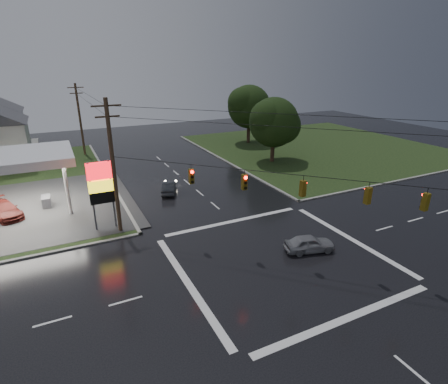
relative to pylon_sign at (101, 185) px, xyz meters
name	(u,v)px	position (x,y,z in m)	size (l,w,h in m)	color
ground	(278,258)	(10.50, -10.50, -4.01)	(120.00, 120.00, 0.00)	black
grass_ne	(319,147)	(36.50, 15.50, -3.97)	(36.00, 36.00, 0.08)	black
pylon_sign	(101,185)	(0.00, 0.00, 0.00)	(2.00, 0.35, 6.00)	#59595E
utility_pole_nw	(113,166)	(1.00, -1.00, 1.71)	(2.20, 0.32, 11.00)	#382619
utility_pole_n	(80,119)	(1.00, 27.50, 1.46)	(2.20, 0.32, 10.50)	#382619
traffic_signals	(284,174)	(10.52, -10.52, 2.47)	(26.87, 26.87, 1.47)	black
tree_ne_near	(275,122)	(24.64, 11.49, 1.55)	(7.99, 6.80, 8.98)	black
tree_ne_far	(250,107)	(27.65, 23.49, 2.17)	(8.46, 7.20, 9.80)	black
car_north	(169,187)	(7.52, 6.00, -3.38)	(1.34, 3.85, 1.27)	black
car_crossing	(309,243)	(13.19, -10.65, -3.37)	(1.51, 3.76, 1.28)	gray
car_pump	(4,210)	(-7.99, 6.62, -3.30)	(2.00, 4.93, 1.43)	#4C1511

